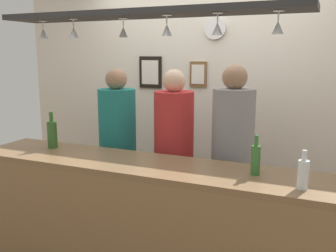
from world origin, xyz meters
The scene contains 18 objects.
back_wall centered at (0.00, 1.10, 1.30)m, with size 4.40×0.06×2.60m, color silver.
bar_counter centered at (0.00, -0.50, 0.68)m, with size 2.70×0.55×1.00m.
overhead_glass_rack centered at (0.00, -0.30, 2.03)m, with size 2.20×0.36×0.04m, color black.
hanging_wineglass_far_left centered at (-0.86, -0.32, 1.92)m, with size 0.07×0.07×0.13m.
hanging_wineglass_left centered at (-0.54, -0.36, 1.92)m, with size 0.07×0.07×0.13m.
hanging_wineglass_center_left centered at (-0.18, -0.27, 1.92)m, with size 0.07×0.07×0.13m.
hanging_wineglass_center centered at (0.19, -0.36, 1.92)m, with size 0.07×0.07×0.13m.
hanging_wineglass_center_right centered at (0.53, -0.37, 1.92)m, with size 0.07×0.07×0.13m.
hanging_wineglass_right centered at (0.89, -0.34, 1.92)m, with size 0.07×0.07×0.13m.
person_left_teal_shirt centered at (-0.57, 0.25, 0.99)m, with size 0.34×0.34×1.64m.
person_middle_red_shirt centered at (-0.01, 0.25, 0.99)m, with size 0.34×0.34×1.64m.
person_right_grey_shirt centered at (0.50, 0.25, 1.02)m, with size 0.34×0.34×1.69m.
bottle_champagne_green centered at (-0.88, -0.26, 1.12)m, with size 0.08×0.08×0.30m.
bottle_beer_green_import centered at (0.79, -0.30, 1.11)m, with size 0.06×0.06×0.26m.
bottle_soda_clear centered at (1.09, -0.46, 1.09)m, with size 0.06×0.06×0.23m.
picture_frame_caricature centered at (-0.62, 1.06, 1.57)m, with size 0.26×0.02×0.34m.
picture_frame_crest centered at (-0.08, 1.06, 1.56)m, with size 0.18×0.02×0.26m.
wall_clock centered at (0.09, 1.05, 2.01)m, with size 0.22×0.22×0.03m, color white.
Camera 1 is at (1.20, -2.68, 1.77)m, focal length 40.56 mm.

